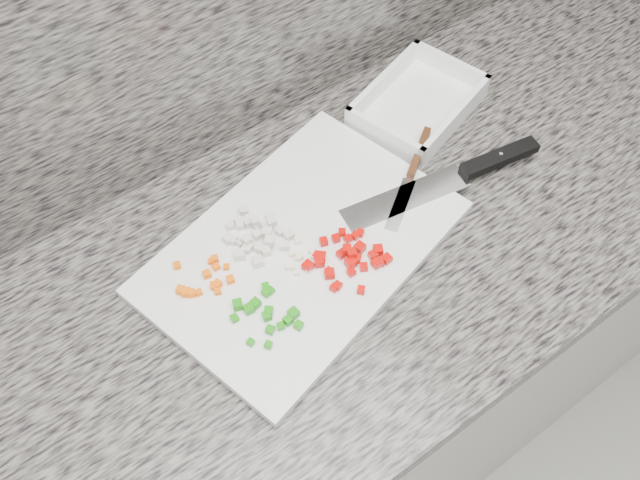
{
  "coord_description": "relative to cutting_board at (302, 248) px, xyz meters",
  "views": [
    {
      "loc": [
        -0.25,
        0.97,
        1.82
      ],
      "look_at": [
        0.1,
        1.45,
        0.94
      ],
      "focal_mm": 40.0,
      "sensor_mm": 36.0,
      "label": 1
    }
  ],
  "objects": [
    {
      "name": "paring_knife",
      "position": [
        0.24,
        0.02,
        0.01
      ],
      "size": [
        0.19,
        0.14,
        0.02
      ],
      "rotation": [
        0.0,
        0.0,
        0.6
      ],
      "color": "white",
      "rests_on": "cutting_board"
    },
    {
      "name": "carrot_pile",
      "position": [
        -0.16,
        0.03,
        0.01
      ],
      "size": [
        0.09,
        0.09,
        0.01
      ],
      "color": "#FF6105",
      "rests_on": "cutting_board"
    },
    {
      "name": "countertop",
      "position": [
        -0.08,
        -0.03,
        -0.03
      ],
      "size": [
        3.96,
        0.64,
        0.04
      ],
      "primitive_type": "cube",
      "color": "#615C55",
      "rests_on": "cabinet"
    },
    {
      "name": "backsplash",
      "position": [
        -0.08,
        0.27,
        0.29
      ],
      "size": [
        3.92,
        0.02,
        0.6
      ],
      "primitive_type": "cube",
      "color": "#615C55",
      "rests_on": "countertop"
    },
    {
      "name": "onion_pile",
      "position": [
        -0.05,
        0.05,
        0.02
      ],
      "size": [
        0.1,
        0.11,
        0.02
      ],
      "color": "beige",
      "rests_on": "cutting_board"
    },
    {
      "name": "garlic_pile",
      "position": [
        -0.02,
        -0.02,
        0.01
      ],
      "size": [
        0.05,
        0.06,
        0.01
      ],
      "color": "#FBE9C2",
      "rests_on": "cutting_board"
    },
    {
      "name": "chef_knife",
      "position": [
        0.3,
        -0.04,
        0.01
      ],
      "size": [
        0.36,
        0.1,
        0.02
      ],
      "rotation": [
        0.0,
        0.0,
        -0.17
      ],
      "color": "white",
      "rests_on": "cutting_board"
    },
    {
      "name": "green_pepper_pile",
      "position": [
        -0.11,
        -0.07,
        0.01
      ],
      "size": [
        0.09,
        0.09,
        0.01
      ],
      "color": "#1A820B",
      "rests_on": "cutting_board"
    },
    {
      "name": "cabinet",
      "position": [
        -0.08,
        -0.03,
        -0.48
      ],
      "size": [
        3.92,
        0.62,
        0.86
      ],
      "primitive_type": "cube",
      "color": "silver",
      "rests_on": "ground"
    },
    {
      "name": "cutting_board",
      "position": [
        0.0,
        0.0,
        0.0
      ],
      "size": [
        0.53,
        0.42,
        0.02
      ],
      "primitive_type": "cube",
      "rotation": [
        0.0,
        0.0,
        0.25
      ],
      "color": "white",
      "rests_on": "countertop"
    },
    {
      "name": "tray",
      "position": [
        0.34,
        0.12,
        0.01
      ],
      "size": [
        0.26,
        0.22,
        0.05
      ],
      "rotation": [
        0.0,
        0.0,
        0.29
      ],
      "color": "white",
      "rests_on": "countertop"
    },
    {
      "name": "red_pepper_pile",
      "position": [
        0.04,
        -0.06,
        0.02
      ],
      "size": [
        0.12,
        0.12,
        0.02
      ],
      "color": "#C50702",
      "rests_on": "cutting_board"
    }
  ]
}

